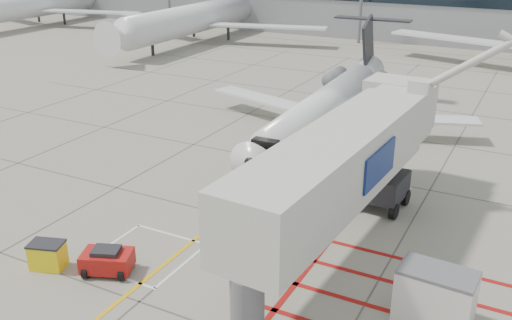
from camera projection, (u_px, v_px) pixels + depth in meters
The scene contains 9 objects.
ground_plane at pixel (195, 255), 25.91m from camera, with size 260.00×260.00×0.00m, color gray.
regional_jet at pixel (314, 95), 37.88m from camera, with size 21.23×26.77×7.02m, color silver, non-canonical shape.
jet_bridge at pixel (335, 179), 23.84m from camera, with size 9.58×20.22×8.09m, color beige, non-canonical shape.
pushback_tug at pixel (107, 260), 24.36m from camera, with size 2.10×1.31×1.23m, color #AE1410, non-canonical shape.
spill_bin at pixel (48, 255), 24.72m from camera, with size 1.41×0.94×1.22m, color yellow, non-canonical shape.
baggage_cart at pixel (331, 189), 31.04m from camera, with size 1.85×1.17×1.17m, color #4F4F54, non-canonical shape.
ground_power_unit at pixel (435, 296), 21.13m from camera, with size 2.76×1.61×2.18m, color silver, non-canonical shape.
cone_nose at pixel (229, 189), 31.89m from camera, with size 0.36×0.36×0.50m, color #F9400D.
cone_side at pixel (333, 202), 30.29m from camera, with size 0.39×0.39×0.55m, color #E0610B.
Camera 1 is at (12.86, -18.55, 13.70)m, focal length 40.00 mm.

